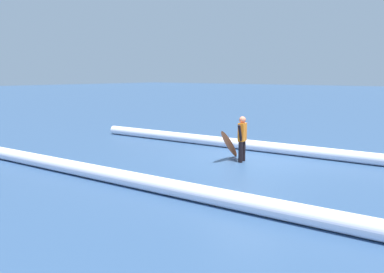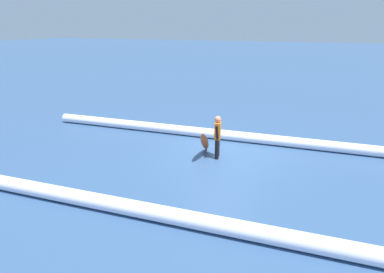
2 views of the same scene
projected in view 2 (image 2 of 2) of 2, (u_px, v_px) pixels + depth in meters
name	position (u px, v px, depth m)	size (l,w,h in m)	color
ground_plane	(220.00, 156.00, 12.02)	(184.16, 184.16, 0.00)	#315079
surfer	(218.00, 135.00, 11.65)	(0.27, 0.59, 1.50)	black
surfboard	(205.00, 142.00, 11.82)	(0.67, 1.57, 1.12)	#E55926
wave_crest_foreground	(227.00, 135.00, 13.69)	(0.39, 0.39, 16.00)	white
wave_crest_midground	(247.00, 231.00, 7.31)	(0.40, 0.40, 19.16)	white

